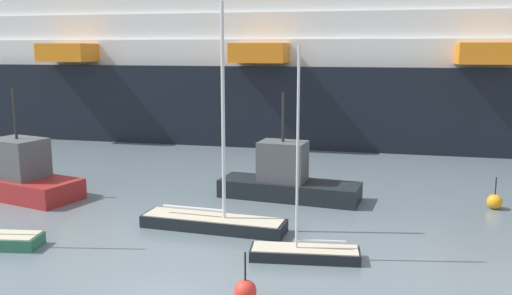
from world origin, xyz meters
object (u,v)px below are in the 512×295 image
cruise_ship (469,54)px  channel_buoy_0 (495,202)px  sailboat_2 (305,250)px  fishing_boat_0 (17,176)px  sailboat_1 (213,219)px  channel_buoy_1 (245,291)px  fishing_boat_1 (287,179)px

cruise_ship → channel_buoy_0: bearing=-93.2°
sailboat_2 → fishing_boat_0: size_ratio=0.99×
channel_buoy_0 → sailboat_1: bearing=-152.9°
sailboat_1 → sailboat_2: 5.12m
channel_buoy_1 → cruise_ship: (10.24, 34.86, 7.05)m
channel_buoy_1 → cruise_ship: bearing=73.6°
channel_buoy_0 → cruise_ship: (0.88, 21.96, 7.03)m
channel_buoy_1 → sailboat_2: bearing=72.5°
fishing_boat_0 → cruise_ship: 36.83m
sailboat_1 → fishing_boat_0: size_ratio=1.21×
channel_buoy_0 → cruise_ship: 23.08m
channel_buoy_0 → fishing_boat_1: bearing=-176.7°
sailboat_1 → cruise_ship: cruise_ship is taller
sailboat_2 → channel_buoy_0: 12.06m
fishing_boat_0 → channel_buoy_0: (24.75, 3.74, -0.72)m
fishing_boat_0 → cruise_ship: cruise_ship is taller
sailboat_1 → fishing_boat_0: (-12.14, 2.71, 0.62)m
sailboat_1 → fishing_boat_0: bearing=169.8°
sailboat_2 → channel_buoy_0: sailboat_2 is taller
sailboat_2 → channel_buoy_1: (-1.25, -3.98, 0.01)m
sailboat_1 → sailboat_2: size_ratio=1.22×
sailboat_1 → fishing_boat_1: sailboat_1 is taller
fishing_boat_1 → channel_buoy_1: bearing=100.2°
sailboat_1 → channel_buoy_1: 7.22m
sailboat_1 → channel_buoy_0: sailboat_1 is taller
sailboat_1 → channel_buoy_0: bearing=29.4°
cruise_ship → channel_buoy_1: bearing=-107.3°
sailboat_2 → fishing_boat_0: (-16.63, 5.18, 0.74)m
sailboat_2 → cruise_ship: cruise_ship is taller
sailboat_1 → channel_buoy_0: size_ratio=6.03×
channel_buoy_1 → sailboat_1: bearing=116.6°
fishing_boat_1 → channel_buoy_1: size_ratio=4.62×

